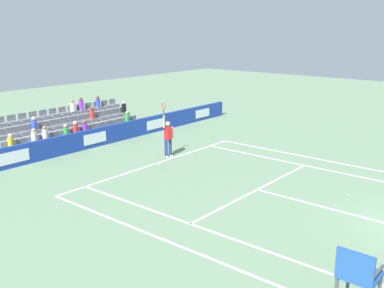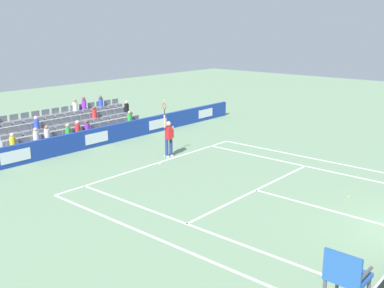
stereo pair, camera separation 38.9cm
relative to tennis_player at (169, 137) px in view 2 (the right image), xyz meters
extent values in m
cube|color=white|center=(1.15, 0.33, -0.99)|extent=(10.97, 0.10, 0.01)
cube|color=white|center=(1.15, 5.82, -0.99)|extent=(8.23, 0.10, 0.01)
cube|color=white|center=(1.15, 9.02, -0.99)|extent=(0.10, 6.40, 0.01)
cube|color=white|center=(5.26, 6.28, -0.99)|extent=(0.10, 11.89, 0.01)
cube|color=white|center=(-2.97, 6.28, -0.99)|extent=(0.10, 11.89, 0.01)
cube|color=white|center=(6.63, 6.28, -0.99)|extent=(0.10, 11.89, 0.01)
cube|color=white|center=(-4.34, 6.28, -0.99)|extent=(0.10, 11.89, 0.01)
cube|color=white|center=(1.15, 0.43, -0.99)|extent=(0.10, 0.20, 0.01)
cube|color=#193899|center=(1.15, -4.28, -0.50)|extent=(22.89, 0.20, 0.99)
cube|color=white|center=(-8.01, -4.17, -0.50)|extent=(1.46, 0.01, 0.55)
cube|color=white|center=(-3.43, -4.17, -0.50)|extent=(1.46, 0.01, 0.55)
cube|color=white|center=(1.15, -4.17, -0.50)|extent=(1.46, 0.01, 0.55)
cube|color=white|center=(5.73, -4.17, -0.50)|extent=(1.46, 0.01, 0.55)
cylinder|color=navy|center=(-0.12, 0.03, -0.54)|extent=(0.16, 0.16, 0.90)
cylinder|color=navy|center=(0.11, -0.03, -0.54)|extent=(0.16, 0.16, 0.90)
cube|color=white|center=(-0.12, 0.03, -0.95)|extent=(0.18, 0.28, 0.08)
cube|color=white|center=(0.11, -0.03, -0.95)|extent=(0.18, 0.28, 0.08)
cube|color=red|center=(-0.01, 0.00, 0.21)|extent=(0.30, 0.40, 0.60)
sphere|color=#D3A884|center=(-0.01, 0.00, 0.67)|extent=(0.24, 0.24, 0.24)
cylinder|color=#D3A884|center=(0.21, -0.06, 0.82)|extent=(0.09, 0.09, 0.62)
cylinder|color=#D3A884|center=(-0.21, 0.10, 0.23)|extent=(0.09, 0.09, 0.56)
cylinder|color=black|center=(0.21, -0.06, 1.27)|extent=(0.04, 0.04, 0.28)
torus|color=red|center=(0.21, -0.06, 1.55)|extent=(0.11, 0.31, 0.31)
sphere|color=#D1E533|center=(0.21, -0.06, 1.83)|extent=(0.07, 0.07, 0.07)
cube|color=#23519E|center=(7.83, 12.09, 0.76)|extent=(0.70, 0.70, 0.08)
cube|color=#23519E|center=(8.15, 12.09, 1.07)|extent=(0.06, 0.70, 0.55)
cube|color=#474C54|center=(7.83, 11.77, 0.94)|extent=(0.56, 0.05, 0.04)
cube|color=#474C54|center=(7.83, 12.41, 0.94)|extent=(0.56, 0.05, 0.04)
cube|color=gray|center=(1.15, -5.36, -0.78)|extent=(8.68, 0.95, 0.42)
cube|color=slate|center=(-2.88, -5.36, -0.47)|extent=(0.48, 0.44, 0.20)
cube|color=slate|center=(-2.88, -5.56, -0.22)|extent=(0.48, 0.04, 0.30)
cube|color=slate|center=(-2.26, -5.36, -0.47)|extent=(0.48, 0.44, 0.20)
cube|color=slate|center=(-2.26, -5.56, -0.22)|extent=(0.48, 0.04, 0.30)
cube|color=slate|center=(-1.64, -5.36, -0.47)|extent=(0.48, 0.44, 0.20)
cube|color=slate|center=(-1.64, -5.56, -0.22)|extent=(0.48, 0.04, 0.30)
cube|color=slate|center=(-1.02, -5.36, -0.47)|extent=(0.48, 0.44, 0.20)
cube|color=slate|center=(-1.02, -5.56, -0.22)|extent=(0.48, 0.04, 0.30)
cube|color=slate|center=(-0.40, -5.36, -0.47)|extent=(0.48, 0.44, 0.20)
cube|color=slate|center=(-0.40, -5.56, -0.22)|extent=(0.48, 0.04, 0.30)
cube|color=slate|center=(0.22, -5.36, -0.47)|extent=(0.48, 0.44, 0.20)
cube|color=slate|center=(0.22, -5.56, -0.22)|extent=(0.48, 0.04, 0.30)
cube|color=slate|center=(0.84, -5.36, -0.47)|extent=(0.48, 0.44, 0.20)
cube|color=slate|center=(0.84, -5.56, -0.22)|extent=(0.48, 0.04, 0.30)
cube|color=slate|center=(1.46, -5.36, -0.47)|extent=(0.48, 0.44, 0.20)
cube|color=slate|center=(1.46, -5.56, -0.22)|extent=(0.48, 0.04, 0.30)
cube|color=slate|center=(2.08, -5.36, -0.47)|extent=(0.48, 0.44, 0.20)
cube|color=slate|center=(2.08, -5.56, -0.22)|extent=(0.48, 0.04, 0.30)
cube|color=slate|center=(2.70, -5.36, -0.47)|extent=(0.48, 0.44, 0.20)
cube|color=slate|center=(2.70, -5.56, -0.22)|extent=(0.48, 0.04, 0.30)
cube|color=slate|center=(3.32, -5.36, -0.47)|extent=(0.48, 0.44, 0.20)
cube|color=slate|center=(3.32, -5.56, -0.22)|extent=(0.48, 0.04, 0.30)
cube|color=slate|center=(3.94, -5.36, -0.47)|extent=(0.48, 0.44, 0.20)
cube|color=slate|center=(3.94, -5.56, -0.22)|extent=(0.48, 0.04, 0.30)
cube|color=slate|center=(4.56, -5.36, -0.47)|extent=(0.48, 0.44, 0.20)
cube|color=slate|center=(4.56, -5.56, -0.22)|extent=(0.48, 0.04, 0.30)
cube|color=slate|center=(5.18, -5.36, -0.47)|extent=(0.48, 0.44, 0.20)
cube|color=slate|center=(5.18, -5.56, -0.22)|extent=(0.48, 0.04, 0.30)
cube|color=gray|center=(1.15, -6.31, -0.57)|extent=(8.68, 0.95, 0.84)
cube|color=slate|center=(-2.88, -6.31, -0.05)|extent=(0.48, 0.44, 0.20)
cube|color=slate|center=(-2.88, -6.51, 0.20)|extent=(0.48, 0.04, 0.30)
cube|color=slate|center=(-2.26, -6.31, -0.05)|extent=(0.48, 0.44, 0.20)
cube|color=slate|center=(-2.26, -6.51, 0.20)|extent=(0.48, 0.04, 0.30)
cube|color=slate|center=(-1.64, -6.31, -0.05)|extent=(0.48, 0.44, 0.20)
cube|color=slate|center=(-1.64, -6.51, 0.20)|extent=(0.48, 0.04, 0.30)
cube|color=slate|center=(-1.02, -6.31, -0.05)|extent=(0.48, 0.44, 0.20)
cube|color=slate|center=(-1.02, -6.51, 0.20)|extent=(0.48, 0.04, 0.30)
cube|color=slate|center=(-0.40, -6.31, -0.05)|extent=(0.48, 0.44, 0.20)
cube|color=slate|center=(-0.40, -6.51, 0.20)|extent=(0.48, 0.04, 0.30)
cube|color=slate|center=(0.22, -6.31, -0.05)|extent=(0.48, 0.44, 0.20)
cube|color=slate|center=(0.22, -6.51, 0.20)|extent=(0.48, 0.04, 0.30)
cube|color=slate|center=(0.84, -6.31, -0.05)|extent=(0.48, 0.44, 0.20)
cube|color=slate|center=(0.84, -6.51, 0.20)|extent=(0.48, 0.04, 0.30)
cube|color=slate|center=(1.46, -6.31, -0.05)|extent=(0.48, 0.44, 0.20)
cube|color=slate|center=(1.46, -6.51, 0.20)|extent=(0.48, 0.04, 0.30)
cube|color=slate|center=(2.08, -6.31, -0.05)|extent=(0.48, 0.44, 0.20)
cube|color=slate|center=(2.08, -6.51, 0.20)|extent=(0.48, 0.04, 0.30)
cube|color=slate|center=(2.70, -6.31, -0.05)|extent=(0.48, 0.44, 0.20)
cube|color=slate|center=(2.70, -6.51, 0.20)|extent=(0.48, 0.04, 0.30)
cube|color=slate|center=(3.32, -6.31, -0.05)|extent=(0.48, 0.44, 0.20)
cube|color=slate|center=(3.32, -6.51, 0.20)|extent=(0.48, 0.04, 0.30)
cube|color=slate|center=(3.94, -6.31, -0.05)|extent=(0.48, 0.44, 0.20)
cube|color=slate|center=(3.94, -6.51, 0.20)|extent=(0.48, 0.04, 0.30)
cube|color=slate|center=(4.56, -6.31, -0.05)|extent=(0.48, 0.44, 0.20)
cube|color=slate|center=(4.56, -6.51, 0.20)|extent=(0.48, 0.04, 0.30)
cube|color=slate|center=(5.18, -6.31, -0.05)|extent=(0.48, 0.44, 0.20)
cube|color=slate|center=(5.18, -6.51, 0.20)|extent=(0.48, 0.04, 0.30)
cube|color=gray|center=(1.15, -7.26, -0.36)|extent=(8.68, 0.95, 1.26)
cube|color=slate|center=(-2.88, -7.26, 0.37)|extent=(0.48, 0.44, 0.20)
cube|color=slate|center=(-2.88, -7.46, 0.62)|extent=(0.48, 0.04, 0.30)
cube|color=slate|center=(-2.26, -7.26, 0.37)|extent=(0.48, 0.44, 0.20)
cube|color=slate|center=(-2.26, -7.46, 0.62)|extent=(0.48, 0.04, 0.30)
cube|color=slate|center=(-1.64, -7.26, 0.37)|extent=(0.48, 0.44, 0.20)
cube|color=slate|center=(-1.64, -7.46, 0.62)|extent=(0.48, 0.04, 0.30)
cube|color=slate|center=(-1.02, -7.26, 0.37)|extent=(0.48, 0.44, 0.20)
cube|color=slate|center=(-1.02, -7.46, 0.62)|extent=(0.48, 0.04, 0.30)
cube|color=slate|center=(-0.40, -7.26, 0.37)|extent=(0.48, 0.44, 0.20)
cube|color=slate|center=(-0.40, -7.46, 0.62)|extent=(0.48, 0.04, 0.30)
cube|color=slate|center=(0.22, -7.26, 0.37)|extent=(0.48, 0.44, 0.20)
cube|color=slate|center=(0.22, -7.46, 0.62)|extent=(0.48, 0.04, 0.30)
cube|color=slate|center=(0.84, -7.26, 0.37)|extent=(0.48, 0.44, 0.20)
cube|color=slate|center=(0.84, -7.46, 0.62)|extent=(0.48, 0.04, 0.30)
cube|color=slate|center=(1.46, -7.26, 0.37)|extent=(0.48, 0.44, 0.20)
cube|color=slate|center=(1.46, -7.46, 0.62)|extent=(0.48, 0.04, 0.30)
cube|color=slate|center=(2.08, -7.26, 0.37)|extent=(0.48, 0.44, 0.20)
cube|color=slate|center=(2.08, -7.46, 0.62)|extent=(0.48, 0.04, 0.30)
cube|color=slate|center=(2.70, -7.26, 0.37)|extent=(0.48, 0.44, 0.20)
cube|color=slate|center=(2.70, -7.46, 0.62)|extent=(0.48, 0.04, 0.30)
cube|color=slate|center=(3.32, -7.26, 0.37)|extent=(0.48, 0.44, 0.20)
cube|color=slate|center=(3.32, -7.46, 0.62)|extent=(0.48, 0.04, 0.30)
cube|color=slate|center=(3.94, -7.26, 0.37)|extent=(0.48, 0.44, 0.20)
cube|color=slate|center=(3.94, -7.46, 0.62)|extent=(0.48, 0.04, 0.30)
cube|color=slate|center=(4.56, -7.26, 0.37)|extent=(0.48, 0.44, 0.20)
cube|color=slate|center=(4.56, -7.46, 0.62)|extent=(0.48, 0.04, 0.30)
cylinder|color=white|center=(3.94, -5.41, -0.11)|extent=(0.28, 0.28, 0.52)
sphere|color=#D3A884|center=(3.94, -5.41, 0.25)|extent=(0.20, 0.20, 0.20)
cylinder|color=green|center=(2.08, -5.41, -0.16)|extent=(0.28, 0.28, 0.43)
sphere|color=#D3A884|center=(2.08, -5.41, 0.15)|extent=(0.20, 0.20, 0.20)
cylinder|color=purple|center=(-0.40, -7.31, 0.73)|extent=(0.28, 0.28, 0.53)
sphere|color=brown|center=(-0.40, -7.31, 1.10)|extent=(0.20, 0.20, 0.20)
cylinder|color=yellow|center=(5.18, -5.41, -0.13)|extent=(0.28, 0.28, 0.48)
sphere|color=beige|center=(5.18, -5.41, 0.21)|extent=(0.20, 0.20, 0.20)
cylinder|color=black|center=(-2.88, -6.36, 0.31)|extent=(0.28, 0.28, 0.52)
sphere|color=beige|center=(-2.88, -6.36, 0.66)|extent=(0.20, 0.20, 0.20)
cylinder|color=purple|center=(0.84, -5.41, -0.15)|extent=(0.28, 0.28, 0.44)
sphere|color=brown|center=(0.84, -5.41, 0.17)|extent=(0.20, 0.20, 0.20)
cylinder|color=white|center=(3.32, -5.41, -0.10)|extent=(0.28, 0.28, 0.54)
sphere|color=#9E7251|center=(3.32, -5.41, 0.27)|extent=(0.20, 0.20, 0.20)
cylinder|color=green|center=(-2.26, -5.41, -0.12)|extent=(0.28, 0.28, 0.50)
sphere|color=#D3A884|center=(-2.26, -5.41, 0.23)|extent=(0.20, 0.20, 0.20)
cylinder|color=blue|center=(-1.64, -7.31, 0.70)|extent=(0.28, 0.28, 0.47)
sphere|color=brown|center=(-1.64, -7.31, 1.04)|extent=(0.20, 0.20, 0.20)
cylinder|color=red|center=(1.46, -5.41, -0.12)|extent=(0.28, 0.28, 0.50)
sphere|color=beige|center=(1.46, -5.41, 0.22)|extent=(0.20, 0.20, 0.20)
cylinder|color=red|center=(-0.40, -6.36, 0.30)|extent=(0.28, 0.28, 0.51)
sphere|color=brown|center=(-0.40, -6.36, 0.65)|extent=(0.20, 0.20, 0.20)
cylinder|color=white|center=(0.22, -7.31, 0.70)|extent=(0.28, 0.28, 0.47)
sphere|color=#9E7251|center=(0.22, -7.31, 1.04)|extent=(0.20, 0.20, 0.20)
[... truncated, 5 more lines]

